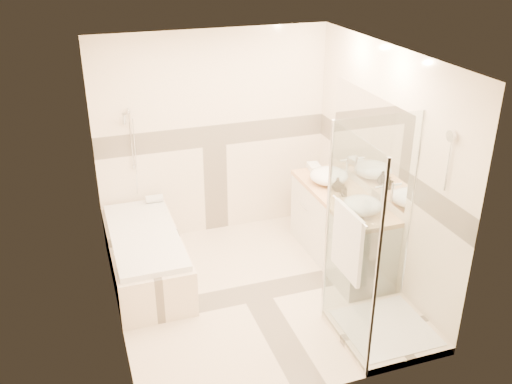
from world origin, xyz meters
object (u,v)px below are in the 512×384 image
object	(u,v)px
shower_enclosure	(374,288)
amenity_bottle_b	(338,184)
vanity	(340,228)
amenity_bottle_a	(343,190)
vessel_sink_far	(362,205)
bathtub	(146,254)
vessel_sink_near	(329,176)

from	to	relation	value
shower_enclosure	amenity_bottle_b	world-z (taller)	shower_enclosure
vanity	amenity_bottle_a	distance (m)	0.50
shower_enclosure	vessel_sink_far	world-z (taller)	shower_enclosure
bathtub	vanity	world-z (taller)	vanity
amenity_bottle_b	vanity	bearing A→B (deg)	-78.32
bathtub	vessel_sink_far	bearing A→B (deg)	-20.98
vanity	vessel_sink_far	world-z (taller)	vessel_sink_far
vessel_sink_near	amenity_bottle_a	world-z (taller)	vessel_sink_near
bathtub	amenity_bottle_b	distance (m)	2.23
vessel_sink_near	amenity_bottle_b	size ratio (longest dim) A/B	2.77
vessel_sink_near	vessel_sink_far	distance (m)	0.79
bathtub	vessel_sink_near	world-z (taller)	vessel_sink_near
vanity	vessel_sink_near	size ratio (longest dim) A/B	3.69
bathtub	amenity_bottle_a	distance (m)	2.25
vessel_sink_near	amenity_bottle_a	size ratio (longest dim) A/B	3.01
bathtub	amenity_bottle_b	world-z (taller)	amenity_bottle_b
bathtub	vessel_sink_near	size ratio (longest dim) A/B	3.87
vessel_sink_far	bathtub	bearing A→B (deg)	159.02
vessel_sink_far	amenity_bottle_b	distance (m)	0.56
vessel_sink_near	amenity_bottle_b	distance (m)	0.22
bathtub	amenity_bottle_b	xyz separation A→B (m)	(2.13, -0.25, 0.62)
shower_enclosure	vessel_sink_near	distance (m)	1.67
vessel_sink_far	shower_enclosure	bearing A→B (deg)	-108.75
amenity_bottle_a	vessel_sink_near	bearing A→B (deg)	90.00
bathtub	vessel_sink_near	xyz separation A→B (m)	(2.13, -0.03, 0.63)
bathtub	vanity	bearing A→B (deg)	-9.25
vanity	amenity_bottle_a	bearing A→B (deg)	-112.14
amenity_bottle_b	vessel_sink_far	bearing A→B (deg)	-90.00
amenity_bottle_b	vessel_sink_near	bearing A→B (deg)	90.00
vessel_sink_far	amenity_bottle_b	world-z (taller)	vessel_sink_far
bathtub	amenity_bottle_a	xyz separation A→B (m)	(2.13, -0.40, 0.62)
shower_enclosure	vessel_sink_near	xyz separation A→B (m)	(0.27, 1.59, 0.43)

